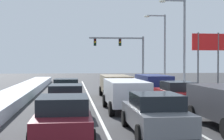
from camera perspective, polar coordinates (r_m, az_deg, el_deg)
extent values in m
plane|color=#333335|center=(21.36, 1.34, -5.82)|extent=(120.00, 120.00, 0.00)
cube|color=silver|center=(25.55, 3.87, -4.64)|extent=(0.14, 44.00, 0.01)
cube|color=silver|center=(25.16, -3.79, -4.74)|extent=(0.14, 44.00, 0.01)
cube|color=white|center=(27.00, 15.02, -3.73)|extent=(1.58, 44.00, 0.61)
cube|color=white|center=(25.42, -15.84, -4.00)|extent=(2.16, 44.00, 0.64)
cylinder|color=black|center=(15.42, 13.54, -7.24)|extent=(0.25, 0.74, 0.74)
cube|color=maroon|center=(20.52, 11.01, -4.37)|extent=(1.82, 4.50, 0.70)
cube|color=black|center=(20.32, 11.15, -2.71)|extent=(1.64, 2.20, 0.55)
cube|color=red|center=(18.21, 11.05, -4.71)|extent=(0.24, 0.08, 0.14)
cube|color=red|center=(18.68, 15.10, -4.58)|extent=(0.24, 0.08, 0.14)
cylinder|color=black|center=(21.79, 7.53, -4.82)|extent=(0.22, 0.66, 0.66)
cylinder|color=black|center=(22.29, 11.98, -4.70)|extent=(0.22, 0.66, 0.66)
cylinder|color=black|center=(18.82, 9.86, -5.80)|extent=(0.22, 0.66, 0.66)
cylinder|color=black|center=(19.40, 14.93, -5.61)|extent=(0.22, 0.66, 0.66)
cube|color=navy|center=(26.09, 7.03, -2.23)|extent=(1.95, 4.90, 1.25)
cube|color=black|center=(23.74, 8.41, -1.92)|extent=(1.56, 0.06, 0.55)
cube|color=red|center=(23.58, 6.57, -2.85)|extent=(0.20, 0.08, 0.28)
cube|color=red|center=(23.99, 10.20, -2.79)|extent=(0.20, 0.08, 0.28)
cylinder|color=black|center=(27.59, 4.26, -3.44)|extent=(0.25, 0.74, 0.74)
cylinder|color=black|center=(28.01, 8.10, -3.38)|extent=(0.25, 0.74, 0.74)
cylinder|color=black|center=(24.27, 5.78, -4.09)|extent=(0.25, 0.74, 0.74)
cylinder|color=black|center=(24.75, 10.11, -4.00)|extent=(0.25, 0.74, 0.74)
cube|color=slate|center=(12.61, 7.35, -7.93)|extent=(1.82, 4.50, 0.70)
cube|color=black|center=(12.38, 7.53, -5.27)|extent=(1.64, 2.20, 0.55)
cube|color=red|center=(10.32, 6.57, -9.32)|extent=(0.24, 0.08, 0.14)
cube|color=red|center=(10.72, 13.88, -8.95)|extent=(0.24, 0.08, 0.14)
cylinder|color=black|center=(13.98, 2.21, -8.25)|extent=(0.22, 0.66, 0.66)
cylinder|color=black|center=(14.36, 9.31, -8.01)|extent=(0.22, 0.66, 0.66)
cylinder|color=black|center=(10.98, 4.75, -10.90)|extent=(0.22, 0.66, 0.66)
cylinder|color=black|center=(11.46, 13.66, -10.42)|extent=(0.22, 0.66, 0.66)
cube|color=silver|center=(18.28, 2.29, -3.74)|extent=(1.95, 4.90, 1.25)
cube|color=black|center=(15.89, 3.65, -3.50)|extent=(1.56, 0.06, 0.55)
cube|color=red|center=(15.81, 0.85, -4.89)|extent=(0.20, 0.08, 0.28)
cube|color=red|center=(16.09, 6.39, -4.79)|extent=(0.20, 0.08, 0.28)
cylinder|color=black|center=(19.91, -1.20, -5.27)|extent=(0.25, 0.74, 0.74)
cylinder|color=black|center=(20.18, 4.23, -5.19)|extent=(0.25, 0.74, 0.74)
cylinder|color=black|center=(16.55, -0.07, -6.62)|extent=(0.25, 0.74, 0.74)
cylinder|color=black|center=(16.88, 6.42, -6.47)|extent=(0.25, 0.74, 0.74)
cube|color=#937F60|center=(25.09, 0.59, -2.36)|extent=(1.95, 4.90, 1.25)
cube|color=black|center=(22.69, 1.36, -2.06)|extent=(1.56, 0.06, 0.55)
cube|color=red|center=(22.63, -0.61, -3.02)|extent=(0.20, 0.08, 0.28)
cube|color=red|center=(22.84, 3.29, -2.98)|extent=(0.20, 0.08, 0.28)
cylinder|color=black|center=(26.73, -1.91, -3.59)|extent=(0.25, 0.74, 0.74)
cylinder|color=black|center=(26.95, 2.15, -3.55)|extent=(0.25, 0.74, 0.74)
cylinder|color=black|center=(23.35, -1.22, -4.30)|extent=(0.25, 0.74, 0.74)
cylinder|color=black|center=(23.61, 3.42, -4.24)|extent=(0.25, 0.74, 0.74)
cube|color=maroon|center=(11.68, -8.32, -8.68)|extent=(1.82, 4.50, 0.70)
cube|color=black|center=(11.44, -8.35, -5.82)|extent=(1.64, 2.20, 0.55)
cube|color=red|center=(9.54, -12.93, -10.22)|extent=(0.24, 0.08, 0.14)
cube|color=red|center=(9.49, -4.47, -10.25)|extent=(0.24, 0.08, 0.14)
cylinder|color=black|center=(13.31, -12.00, -8.77)|extent=(0.22, 0.66, 0.66)
cylinder|color=black|center=(13.26, -4.23, -8.78)|extent=(0.22, 0.66, 0.66)
cylinder|color=black|center=(10.23, -3.47, -11.82)|extent=(0.22, 0.66, 0.66)
cube|color=black|center=(17.54, -7.89, -5.32)|extent=(1.82, 4.50, 0.70)
cube|color=black|center=(17.33, -7.91, -3.39)|extent=(1.64, 2.20, 0.55)
cube|color=red|center=(15.38, -10.66, -5.82)|extent=(0.24, 0.08, 0.14)
cube|color=red|center=(15.34, -5.47, -5.82)|extent=(0.24, 0.08, 0.14)
cylinder|color=black|center=(19.15, -10.46, -5.68)|extent=(0.22, 0.66, 0.66)
cylinder|color=black|center=(19.12, -5.11, -5.67)|extent=(0.22, 0.66, 0.66)
cylinder|color=black|center=(16.09, -11.20, -7.01)|extent=(0.22, 0.66, 0.66)
cylinder|color=black|center=(16.05, -4.80, -7.01)|extent=(0.22, 0.66, 0.66)
cube|color=#1E5633|center=(23.77, -7.82, -3.58)|extent=(1.82, 4.50, 0.70)
cube|color=black|center=(23.57, -7.84, -2.15)|extent=(1.64, 2.20, 0.55)
cube|color=red|center=(21.59, -9.78, -3.76)|extent=(0.24, 0.08, 0.14)
cube|color=red|center=(21.56, -6.10, -3.76)|extent=(0.24, 0.08, 0.14)
cylinder|color=black|center=(25.37, -9.77, -3.96)|extent=(0.22, 0.66, 0.66)
cylinder|color=black|center=(25.33, -5.73, -3.96)|extent=(0.22, 0.66, 0.66)
cylinder|color=black|center=(22.29, -10.20, -4.69)|extent=(0.22, 0.66, 0.66)
cylinder|color=black|center=(22.25, -5.60, -4.69)|extent=(0.22, 0.66, 0.66)
cylinder|color=slate|center=(45.99, 5.32, 1.86)|extent=(0.28, 0.28, 6.20)
cube|color=slate|center=(45.48, 0.74, 5.47)|extent=(7.40, 0.20, 0.20)
cube|color=black|center=(45.51, 1.37, 4.74)|extent=(0.34, 0.34, 0.95)
sphere|color=#4C0A0A|center=(45.34, 1.40, 5.11)|extent=(0.22, 0.22, 0.22)
sphere|color=#F2AD14|center=(45.33, 1.40, 4.75)|extent=(0.22, 0.22, 0.22)
sphere|color=#0C3819|center=(45.31, 1.40, 4.39)|extent=(0.22, 0.22, 0.22)
cube|color=black|center=(45.16, -2.92, 4.76)|extent=(0.34, 0.34, 0.95)
sphere|color=#4C0A0A|center=(44.99, -2.91, 5.14)|extent=(0.22, 0.22, 0.22)
sphere|color=#F2AD14|center=(44.98, -2.91, 4.78)|extent=(0.22, 0.22, 0.22)
sphere|color=#0C3819|center=(44.96, -2.91, 4.42)|extent=(0.22, 0.22, 0.22)
cylinder|color=gray|center=(32.79, 12.24, 4.24)|extent=(0.22, 0.22, 8.69)
cube|color=gray|center=(32.94, 10.43, 11.59)|extent=(2.20, 0.14, 0.14)
ellipsoid|color=#EAE5C6|center=(32.62, 8.55, 11.52)|extent=(0.70, 0.36, 0.24)
cylinder|color=gray|center=(40.52, 9.00, 3.46)|extent=(0.22, 0.22, 8.36)
cube|color=gray|center=(40.59, 7.50, 9.17)|extent=(2.20, 0.14, 0.14)
ellipsoid|color=#EAE5C6|center=(40.32, 5.97, 9.09)|extent=(0.70, 0.36, 0.24)
cylinder|color=#59595B|center=(32.82, 14.46, 1.44)|extent=(0.16, 0.16, 5.50)
cylinder|color=#59595B|center=(33.59, 17.65, 1.41)|extent=(0.16, 0.16, 5.50)
cube|color=red|center=(33.25, 16.09, 4.62)|extent=(3.20, 0.12, 1.60)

